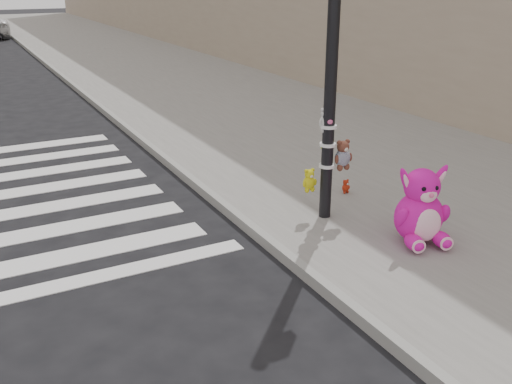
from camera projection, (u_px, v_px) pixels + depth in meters
ground at (205, 345)px, 5.48m from camera, size 120.00×120.00×0.00m
sidewalk_near at (230, 99)px, 15.89m from camera, size 7.00×80.00×0.14m
curb_edge at (106, 112)px, 14.39m from camera, size 0.12×80.00×0.15m
signal_pole at (331, 98)px, 7.47m from camera, size 0.68×0.48×4.00m
pink_bunny at (421, 211)px, 7.14m from camera, size 0.79×0.88×1.03m
red_teddy at (346, 186)px, 8.86m from camera, size 0.16×0.11×0.22m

